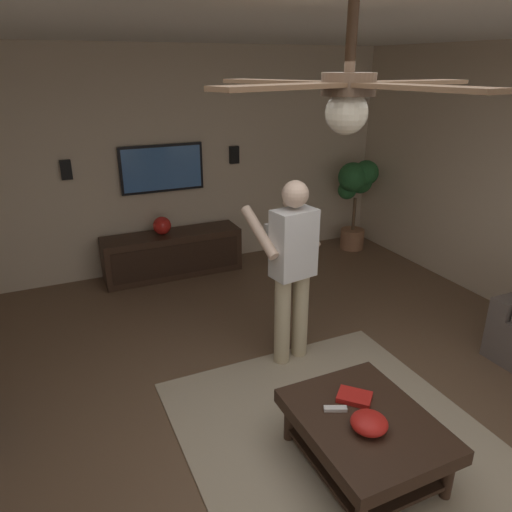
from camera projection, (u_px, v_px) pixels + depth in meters
ground_plane at (318, 460)px, 3.24m from camera, size 8.93×8.93×0.00m
wall_back_tv at (163, 163)px, 5.92m from camera, size 0.10×6.23×2.72m
area_rug at (344, 445)px, 3.37m from camera, size 2.45×2.09×0.01m
coffee_table at (364, 431)px, 3.09m from camera, size 1.00×0.80×0.40m
media_console at (173, 254)px, 6.03m from camera, size 0.45×1.70×0.55m
tv at (162, 168)px, 5.85m from camera, size 0.05×1.02×0.58m
person_standing at (292, 263)px, 4.05m from camera, size 0.59×0.60×1.64m
potted_plant_tall at (356, 188)px, 6.63m from camera, size 0.55×0.60×1.30m
bowl at (369, 423)px, 2.93m from camera, size 0.23×0.23×0.10m
remote_white at (335, 409)px, 3.11m from camera, size 0.10×0.15×0.02m
book at (354, 397)px, 3.21m from camera, size 0.27×0.27×0.04m
vase_round at (162, 226)px, 5.85m from camera, size 0.22×0.22×0.22m
wall_speaker_left at (234, 155)px, 6.19m from camera, size 0.06×0.12×0.22m
wall_speaker_right at (66, 170)px, 5.41m from camera, size 0.06×0.12×0.22m
ceiling_fan at (347, 93)px, 1.75m from camera, size 1.18×1.19×0.46m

